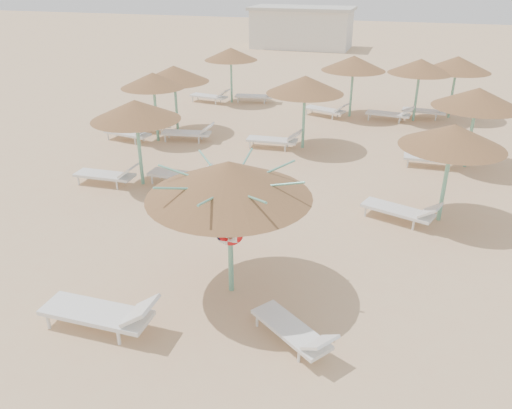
# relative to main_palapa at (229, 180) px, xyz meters

# --- Properties ---
(ground) EXTENTS (120.00, 120.00, 0.00)m
(ground) POSITION_rel_main_palapa_xyz_m (-0.14, -0.31, -2.55)
(ground) COLOR tan
(ground) RESTS_ON ground
(main_palapa) EXTENTS (3.27, 3.27, 2.93)m
(main_palapa) POSITION_rel_main_palapa_xyz_m (0.00, 0.00, 0.00)
(main_palapa) COLOR #6AB89B
(main_palapa) RESTS_ON ground
(lounger_main_a) EXTENTS (2.29, 0.70, 0.83)m
(lounger_main_a) POSITION_rel_main_palapa_xyz_m (-1.85, -1.93, -2.15)
(lounger_main_a) COLOR silver
(lounger_main_a) RESTS_ON ground
(lounger_main_b) EXTENTS (1.79, 1.51, 0.66)m
(lounger_main_b) POSITION_rel_main_palapa_xyz_m (1.68, -1.29, -2.23)
(lounger_main_b) COLOR silver
(lounger_main_b) RESTS_ON ground
(palapa_field) EXTENTS (20.03, 13.79, 2.72)m
(palapa_field) POSITION_rel_main_palapa_xyz_m (1.19, 10.35, -0.23)
(palapa_field) COLOR #6AB89B
(palapa_field) RESTS_ON ground
(service_hut) EXTENTS (8.40, 4.40, 3.25)m
(service_hut) POSITION_rel_main_palapa_xyz_m (-6.14, 34.69, -0.90)
(service_hut) COLOR silver
(service_hut) RESTS_ON ground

